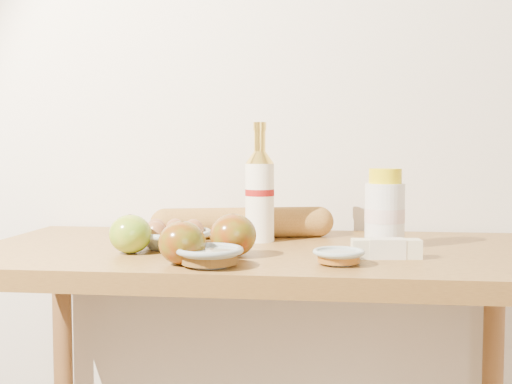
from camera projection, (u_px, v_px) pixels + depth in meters
back_wall at (273, 75)px, 1.66m from camera, size 3.50×0.02×2.60m
table at (258, 304)px, 1.37m from camera, size 1.20×0.60×0.90m
bourbon_bottle at (260, 193)px, 1.44m from camera, size 0.08×0.08×0.27m
cream_bottle at (385, 211)px, 1.36m from camera, size 0.09×0.09×0.17m
egg_bowl at (173, 236)px, 1.35m from camera, size 0.17×0.17×0.06m
baguette at (243, 223)px, 1.50m from camera, size 0.44×0.18×0.07m
apple_yellowgreen at (130, 234)px, 1.28m from camera, size 0.10×0.10×0.08m
apple_redgreen_front at (182, 243)px, 1.16m from camera, size 0.10×0.10×0.08m
apple_redgreen_right at (233, 235)px, 1.25m from camera, size 0.10×0.10×0.08m
sugar_bowl at (210, 256)px, 1.14m from camera, size 0.14×0.14×0.04m
syrup_bowl at (339, 256)px, 1.16m from camera, size 0.10×0.10×0.03m
butter_stick at (386, 249)px, 1.23m from camera, size 0.13×0.05×0.04m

